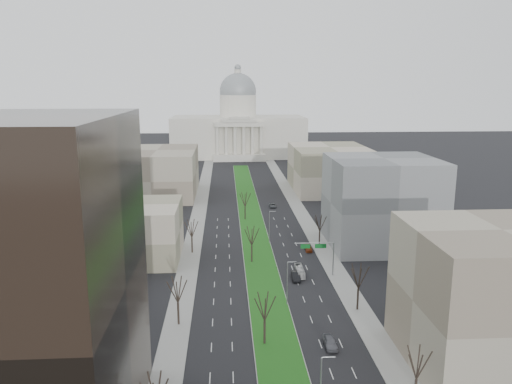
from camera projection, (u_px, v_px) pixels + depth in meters
name	position (u px, v px, depth m)	size (l,w,h in m)	color
ground	(251.00, 220.00, 162.94)	(600.00, 600.00, 0.00)	black
median	(251.00, 220.00, 161.93)	(8.00, 222.03, 0.20)	#999993
sidewalk_left	(193.00, 244.00, 137.46)	(5.00, 330.00, 0.15)	gray
sidewalk_right	(318.00, 242.00, 139.60)	(5.00, 330.00, 0.15)	gray
capitol	(238.00, 129.00, 305.41)	(80.00, 46.00, 55.00)	beige
building_beige_left	(128.00, 232.00, 125.30)	(26.00, 22.00, 14.00)	gray
building_tan_right	(495.00, 298.00, 76.79)	(26.00, 24.00, 22.00)	gray
building_grey_right	(382.00, 202.00, 135.17)	(28.00, 26.00, 24.00)	slate
building_far_left	(158.00, 172.00, 197.91)	(30.00, 40.00, 18.00)	gray
building_far_right	(329.00, 169.00, 207.07)	(30.00, 40.00, 18.00)	gray
tree_left_mid	(177.00, 289.00, 90.17)	(5.40, 5.40, 9.72)	black
tree_left_far	(192.00, 228.00, 129.22)	(5.28, 5.28, 9.50)	black
tree_right_near	(418.00, 362.00, 66.98)	(5.16, 5.16, 9.29)	black
tree_right_mid	(359.00, 276.00, 96.14)	(5.52, 5.52, 9.94)	black
tree_right_far	(320.00, 223.00, 135.29)	(5.04, 5.04, 9.07)	black
tree_median_a	(265.00, 306.00, 83.30)	(5.40, 5.40, 9.72)	black
tree_median_b	(252.00, 235.00, 122.32)	(5.40, 5.40, 9.72)	black
tree_median_c	(245.00, 199.00, 161.33)	(5.40, 5.40, 9.72)	black
streetlamp_median_b	(288.00, 283.00, 98.74)	(1.90, 0.20, 9.16)	gray
streetlamp_median_c	(270.00, 226.00, 137.76)	(1.90, 0.20, 9.16)	gray
mast_arm_signs	(322.00, 251.00, 113.72)	(9.12, 0.24, 8.09)	gray
car_grey_near	(330.00, 342.00, 83.72)	(2.02, 5.03, 1.71)	#56575F
car_black	(296.00, 276.00, 112.61)	(1.80, 5.17, 1.70)	black
car_red	(308.00, 248.00, 132.23)	(1.80, 4.44, 1.29)	maroon
car_grey_far	(273.00, 205.00, 179.09)	(2.18, 4.72, 1.31)	#575B60
box_van	(300.00, 271.00, 115.24)	(1.66, 7.11, 1.98)	silver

